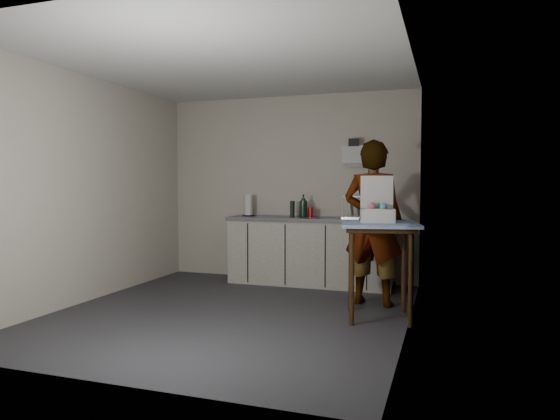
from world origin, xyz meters
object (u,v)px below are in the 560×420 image
(kitchen_counter, at_px, (311,253))
(bakery_box, at_px, (377,212))
(standing_man, at_px, (373,223))
(dark_bottle, at_px, (292,209))
(soap_bottle, at_px, (303,206))
(dish_rack, at_px, (358,213))
(side_table, at_px, (379,235))
(paper_towel, at_px, (249,206))
(soda_can, at_px, (311,212))

(kitchen_counter, relative_size, bakery_box, 4.75)
(standing_man, distance_m, dark_bottle, 1.49)
(soap_bottle, bearing_deg, dish_rack, 5.52)
(soap_bottle, bearing_deg, side_table, -49.81)
(side_table, relative_size, paper_towel, 3.24)
(paper_towel, relative_size, bakery_box, 0.64)
(dark_bottle, relative_size, paper_towel, 0.73)
(kitchen_counter, relative_size, dark_bottle, 10.23)
(paper_towel, bearing_deg, bakery_box, -34.91)
(side_table, relative_size, bakery_box, 2.06)
(side_table, xyz_separation_m, standing_man, (-0.14, 0.57, 0.07))
(soda_can, relative_size, paper_towel, 0.45)
(dish_rack, height_order, bakery_box, bakery_box)
(standing_man, bearing_deg, soda_can, -33.93)
(kitchen_counter, bearing_deg, side_table, -52.79)
(standing_man, bearing_deg, dish_rack, -61.88)
(dark_bottle, xyz_separation_m, dish_rack, (0.89, 0.05, -0.04))
(soda_can, distance_m, dark_bottle, 0.25)
(kitchen_counter, bearing_deg, dish_rack, 3.21)
(side_table, xyz_separation_m, soda_can, (-1.11, 1.46, 0.13))
(kitchen_counter, bearing_deg, standing_man, -42.58)
(kitchen_counter, distance_m, side_table, 1.87)
(dark_bottle, xyz_separation_m, paper_towel, (-0.65, 0.01, 0.03))
(side_table, height_order, soap_bottle, soap_bottle)
(soap_bottle, relative_size, dark_bottle, 1.42)
(standing_man, distance_m, soda_can, 1.31)
(kitchen_counter, relative_size, paper_towel, 7.46)
(dark_bottle, distance_m, bakery_box, 1.90)
(dark_bottle, bearing_deg, bakery_box, -45.85)
(standing_man, relative_size, dark_bottle, 8.41)
(side_table, height_order, soda_can, soda_can)
(kitchen_counter, height_order, soap_bottle, soap_bottle)
(soap_bottle, xyz_separation_m, dish_rack, (0.73, 0.07, -0.09))
(side_table, relative_size, dark_bottle, 4.44)
(soda_can, relative_size, dark_bottle, 0.61)
(standing_man, xyz_separation_m, bakery_box, (0.11, -0.50, 0.16))
(dish_rack, bearing_deg, standing_man, -70.68)
(standing_man, xyz_separation_m, soap_bottle, (-1.05, 0.84, 0.14))
(side_table, bearing_deg, soap_bottle, 118.76)
(standing_man, relative_size, paper_towel, 6.14)
(side_table, bearing_deg, dark_bottle, 121.98)
(dark_bottle, height_order, dish_rack, dish_rack)
(standing_man, bearing_deg, soap_bottle, -29.96)
(paper_towel, bearing_deg, side_table, -35.82)
(standing_man, height_order, paper_towel, standing_man)
(kitchen_counter, relative_size, side_table, 2.30)
(side_table, distance_m, bakery_box, 0.24)
(dark_bottle, bearing_deg, dish_rack, 3.35)
(kitchen_counter, height_order, bakery_box, bakery_box)
(paper_towel, height_order, dish_rack, paper_towel)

